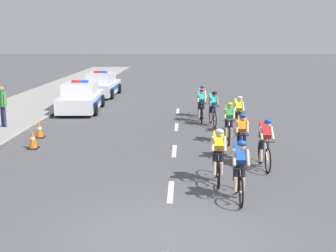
{
  "coord_description": "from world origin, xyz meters",
  "views": [
    {
      "loc": [
        0.32,
        -8.05,
        3.9
      ],
      "look_at": [
        -0.17,
        5.53,
        1.1
      ],
      "focal_mm": 48.07,
      "sensor_mm": 36.0,
      "label": 1
    }
  ],
  "objects_px": {
    "cyclist_second": "(218,154)",
    "cyclist_ninth": "(201,104)",
    "cyclist_third": "(265,142)",
    "cyclist_eighth": "(202,100)",
    "police_car_nearest": "(81,98)",
    "spectator_back": "(2,104)",
    "cyclist_fourth": "(242,135)",
    "cyclist_lead": "(240,168)",
    "cyclist_sixth": "(238,114)",
    "cyclist_seventh": "(213,108)",
    "police_car_second": "(101,85)",
    "cyclist_fifth": "(229,121)",
    "traffic_cone_mid": "(33,140)",
    "traffic_cone_far": "(39,130)"
  },
  "relations": [
    {
      "from": "cyclist_fifth",
      "to": "traffic_cone_far",
      "type": "relative_size",
      "value": 2.69
    },
    {
      "from": "police_car_nearest",
      "to": "spectator_back",
      "type": "xyz_separation_m",
      "value": [
        -2.19,
        -4.57,
        0.4
      ]
    },
    {
      "from": "cyclist_fourth",
      "to": "police_car_second",
      "type": "height_order",
      "value": "police_car_second"
    },
    {
      "from": "cyclist_lead",
      "to": "cyclist_seventh",
      "type": "relative_size",
      "value": 1.0
    },
    {
      "from": "cyclist_sixth",
      "to": "cyclist_eighth",
      "type": "xyz_separation_m",
      "value": [
        -1.33,
        3.53,
        0.0
      ]
    },
    {
      "from": "cyclist_seventh",
      "to": "cyclist_sixth",
      "type": "bearing_deg",
      "value": -56.86
    },
    {
      "from": "cyclist_second",
      "to": "traffic_cone_mid",
      "type": "height_order",
      "value": "cyclist_second"
    },
    {
      "from": "police_car_second",
      "to": "cyclist_second",
      "type": "bearing_deg",
      "value": -69.73
    },
    {
      "from": "cyclist_third",
      "to": "cyclist_fifth",
      "type": "distance_m",
      "value": 3.23
    },
    {
      "from": "cyclist_third",
      "to": "cyclist_ninth",
      "type": "bearing_deg",
      "value": 102.79
    },
    {
      "from": "cyclist_second",
      "to": "spectator_back",
      "type": "xyz_separation_m",
      "value": [
        -8.36,
        6.46,
        0.3
      ]
    },
    {
      "from": "traffic_cone_far",
      "to": "spectator_back",
      "type": "xyz_separation_m",
      "value": [
        -1.94,
        1.42,
        0.77
      ]
    },
    {
      "from": "cyclist_fifth",
      "to": "cyclist_seventh",
      "type": "xyz_separation_m",
      "value": [
        -0.4,
        3.07,
        0.0
      ]
    },
    {
      "from": "cyclist_ninth",
      "to": "traffic_cone_far",
      "type": "relative_size",
      "value": 2.69
    },
    {
      "from": "traffic_cone_far",
      "to": "cyclist_third",
      "type": "bearing_deg",
      "value": -25.04
    },
    {
      "from": "cyclist_fourth",
      "to": "cyclist_ninth",
      "type": "xyz_separation_m",
      "value": [
        -1.04,
        6.2,
        0.0
      ]
    },
    {
      "from": "cyclist_lead",
      "to": "cyclist_eighth",
      "type": "height_order",
      "value": "same"
    },
    {
      "from": "cyclist_ninth",
      "to": "police_car_second",
      "type": "height_order",
      "value": "police_car_second"
    },
    {
      "from": "cyclist_third",
      "to": "cyclist_eighth",
      "type": "relative_size",
      "value": 1.0
    },
    {
      "from": "cyclist_seventh",
      "to": "cyclist_fifth",
      "type": "bearing_deg",
      "value": -82.65
    },
    {
      "from": "cyclist_ninth",
      "to": "police_car_nearest",
      "type": "distance_m",
      "value": 6.57
    },
    {
      "from": "police_car_second",
      "to": "cyclist_lead",
      "type": "bearing_deg",
      "value": -69.89
    },
    {
      "from": "cyclist_fifth",
      "to": "police_car_second",
      "type": "distance_m",
      "value": 14.05
    },
    {
      "from": "cyclist_second",
      "to": "police_car_second",
      "type": "height_order",
      "value": "police_car_second"
    },
    {
      "from": "cyclist_second",
      "to": "police_car_second",
      "type": "distance_m",
      "value": 17.84
    },
    {
      "from": "cyclist_third",
      "to": "police_car_second",
      "type": "height_order",
      "value": "police_car_second"
    },
    {
      "from": "police_car_second",
      "to": "cyclist_eighth",
      "type": "bearing_deg",
      "value": -49.19
    },
    {
      "from": "cyclist_eighth",
      "to": "traffic_cone_far",
      "type": "relative_size",
      "value": 2.69
    },
    {
      "from": "cyclist_seventh",
      "to": "police_car_nearest",
      "type": "distance_m",
      "value": 7.37
    },
    {
      "from": "cyclist_lead",
      "to": "police_car_second",
      "type": "xyz_separation_m",
      "value": [
        -6.59,
        18.01,
        -0.11
      ]
    },
    {
      "from": "cyclist_second",
      "to": "cyclist_ninth",
      "type": "xyz_separation_m",
      "value": [
        -0.15,
        8.43,
        0.0
      ]
    },
    {
      "from": "cyclist_eighth",
      "to": "cyclist_second",
      "type": "bearing_deg",
      "value": -89.49
    },
    {
      "from": "cyclist_second",
      "to": "traffic_cone_far",
      "type": "distance_m",
      "value": 8.18
    },
    {
      "from": "cyclist_seventh",
      "to": "police_car_second",
      "type": "relative_size",
      "value": 0.39
    },
    {
      "from": "cyclist_lead",
      "to": "spectator_back",
      "type": "xyz_separation_m",
      "value": [
        -8.78,
        7.73,
        0.3
      ]
    },
    {
      "from": "police_car_nearest",
      "to": "traffic_cone_far",
      "type": "xyz_separation_m",
      "value": [
        -0.25,
        -6.0,
        -0.37
      ]
    },
    {
      "from": "cyclist_fifth",
      "to": "cyclist_third",
      "type": "bearing_deg",
      "value": -76.7
    },
    {
      "from": "cyclist_sixth",
      "to": "cyclist_seventh",
      "type": "height_order",
      "value": "same"
    },
    {
      "from": "cyclist_eighth",
      "to": "traffic_cone_far",
      "type": "xyz_separation_m",
      "value": [
        -6.34,
        -4.64,
        -0.48
      ]
    },
    {
      "from": "cyclist_eighth",
      "to": "police_car_nearest",
      "type": "bearing_deg",
      "value": 167.47
    },
    {
      "from": "cyclist_lead",
      "to": "police_car_second",
      "type": "distance_m",
      "value": 19.18
    },
    {
      "from": "police_car_second",
      "to": "spectator_back",
      "type": "distance_m",
      "value": 10.51
    },
    {
      "from": "cyclist_second",
      "to": "spectator_back",
      "type": "relative_size",
      "value": 1.03
    },
    {
      "from": "police_car_nearest",
      "to": "cyclist_third",
      "type": "bearing_deg",
      "value": -51.72
    },
    {
      "from": "traffic_cone_mid",
      "to": "traffic_cone_far",
      "type": "distance_m",
      "value": 1.69
    },
    {
      "from": "cyclist_lead",
      "to": "cyclist_second",
      "type": "bearing_deg",
      "value": 108.01
    },
    {
      "from": "cyclist_lead",
      "to": "traffic_cone_mid",
      "type": "xyz_separation_m",
      "value": [
        -6.54,
        4.65,
        -0.48
      ]
    },
    {
      "from": "cyclist_seventh",
      "to": "spectator_back",
      "type": "height_order",
      "value": "spectator_back"
    },
    {
      "from": "cyclist_fourth",
      "to": "cyclist_ninth",
      "type": "relative_size",
      "value": 1.0
    },
    {
      "from": "traffic_cone_mid",
      "to": "cyclist_third",
      "type": "bearing_deg",
      "value": -14.92
    }
  ]
}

